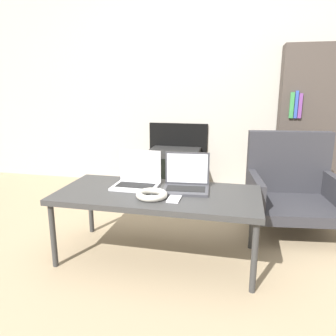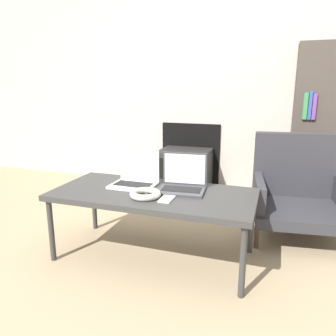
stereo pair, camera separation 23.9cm
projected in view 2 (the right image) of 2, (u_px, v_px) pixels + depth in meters
name	position (u px, v px, depth m)	size (l,w,h in m)	color
ground_plane	(129.00, 288.00, 1.89)	(14.00, 14.00, 0.00)	#998466
wall_back	(210.00, 71.00, 3.52)	(7.00, 0.08, 2.60)	#ADA89E
table	(153.00, 197.00, 2.15)	(1.32, 0.61, 0.46)	#333333
laptop_left	(136.00, 177.00, 2.28)	(0.30, 0.23, 0.24)	silver
laptop_right	(183.00, 182.00, 2.17)	(0.32, 0.25, 0.24)	#38383D
headphones	(145.00, 194.00, 2.03)	(0.20, 0.20, 0.04)	beige
phone	(167.00, 199.00, 1.99)	(0.07, 0.14, 0.01)	silver
tv	(184.00, 171.00, 3.57)	(0.54, 0.48, 0.46)	black
armchair	(298.00, 189.00, 2.54)	(0.75, 0.72, 0.77)	#2D2D33
bookshelf	(326.00, 126.00, 3.10)	(0.61, 0.32, 1.52)	#3F3833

